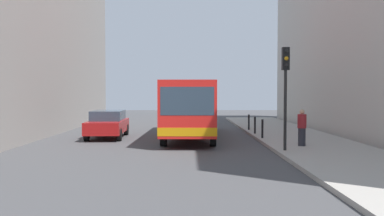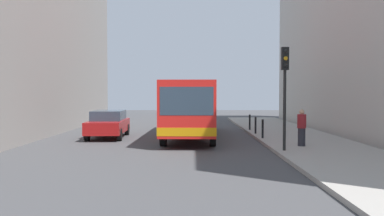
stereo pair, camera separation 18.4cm
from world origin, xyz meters
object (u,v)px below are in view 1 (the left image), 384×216
bollard_mid (255,125)px  pedestrian_near_signal (302,128)px  bollard_near (262,129)px  traffic_light (286,79)px  car_beside_bus (108,123)px  bus (190,106)px  bollard_far (249,122)px

bollard_mid → pedestrian_near_signal: bearing=-78.3°
bollard_near → traffic_light: bearing=-88.7°
traffic_light → bollard_mid: traffic_light is taller
pedestrian_near_signal → car_beside_bus: bearing=38.5°
bollard_near → pedestrian_near_signal: bearing=-70.0°
bus → bollard_mid: bus is taller
bus → traffic_light: 7.61m
bollard_near → bollard_mid: (0.00, 2.39, 0.00)m
bollard_mid → bollard_far: 2.39m
bus → pedestrian_near_signal: bearing=134.9°
bus → bollard_near: (3.65, -1.93, -1.10)m
bus → car_beside_bus: 4.59m
traffic_light → bollard_near: size_ratio=4.32×
bus → bollard_near: bearing=153.7°
traffic_light → bollard_near: 5.15m
car_beside_bus → bollard_near: bearing=167.6°
bollard_far → bus: bearing=-142.0°
car_beside_bus → traffic_light: bearing=141.8°
traffic_light → bollard_near: traffic_light is taller
car_beside_bus → pedestrian_near_signal: 10.41m
bollard_near → bollard_far: 4.78m
bus → bollard_mid: 3.84m
car_beside_bus → pedestrian_near_signal: (9.28, -4.72, 0.15)m
bollard_mid → pedestrian_near_signal: pedestrian_near_signal is taller
bollard_far → car_beside_bus: bearing=-158.4°
bus → traffic_light: (3.75, -6.50, 1.28)m
bollard_mid → bollard_near: bearing=-90.0°
bollard_far → pedestrian_near_signal: size_ratio=0.60×
car_beside_bus → bollard_mid: (8.13, 0.83, -0.16)m
car_beside_bus → traffic_light: 10.50m
bus → bollard_near: size_ratio=11.67×
bus → bollard_mid: (3.65, 0.46, -1.10)m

